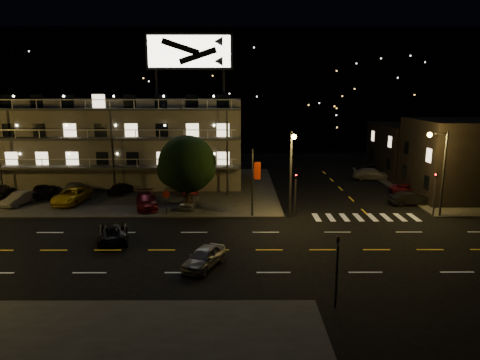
{
  "coord_description": "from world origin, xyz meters",
  "views": [
    {
      "loc": [
        3.7,
        -29.96,
        11.71
      ],
      "look_at": [
        3.86,
        8.0,
        3.62
      ],
      "focal_mm": 32.0,
      "sensor_mm": 36.0,
      "label": 1
    }
  ],
  "objects_px": {
    "lot_car_2": "(72,196)",
    "lot_car_7": "(75,188)",
    "lot_car_4": "(190,202)",
    "road_car_west": "(113,232)",
    "tree": "(186,166)",
    "road_car_east": "(204,257)",
    "side_car_0": "(411,199)"
  },
  "relations": [
    {
      "from": "lot_car_7",
      "to": "road_car_east",
      "type": "xyz_separation_m",
      "value": [
        15.97,
        -19.58,
        -0.19
      ]
    },
    {
      "from": "lot_car_4",
      "to": "road_car_east",
      "type": "bearing_deg",
      "value": -72.12
    },
    {
      "from": "lot_car_4",
      "to": "tree",
      "type": "bearing_deg",
      "value": -99.92
    },
    {
      "from": "side_car_0",
      "to": "road_car_east",
      "type": "xyz_separation_m",
      "value": [
        -20.04,
        -15.58,
        -0.0
      ]
    },
    {
      "from": "lot_car_2",
      "to": "lot_car_4",
      "type": "height_order",
      "value": "lot_car_2"
    },
    {
      "from": "tree",
      "to": "lot_car_4",
      "type": "distance_m",
      "value": 3.75
    },
    {
      "from": "road_car_west",
      "to": "tree",
      "type": "bearing_deg",
      "value": -135.78
    },
    {
      "from": "lot_car_4",
      "to": "road_car_west",
      "type": "xyz_separation_m",
      "value": [
        -5.09,
        -8.86,
        -0.08
      ]
    },
    {
      "from": "lot_car_7",
      "to": "road_car_east",
      "type": "relative_size",
      "value": 1.24
    },
    {
      "from": "lot_car_4",
      "to": "lot_car_7",
      "type": "distance_m",
      "value": 14.49
    },
    {
      "from": "tree",
      "to": "lot_car_4",
      "type": "bearing_deg",
      "value": 72.4
    },
    {
      "from": "tree",
      "to": "side_car_0",
      "type": "bearing_deg",
      "value": 4.89
    },
    {
      "from": "lot_car_2",
      "to": "lot_car_7",
      "type": "height_order",
      "value": "lot_car_2"
    },
    {
      "from": "tree",
      "to": "side_car_0",
      "type": "relative_size",
      "value": 1.75
    },
    {
      "from": "lot_car_2",
      "to": "road_car_east",
      "type": "distance_m",
      "value": 21.95
    },
    {
      "from": "side_car_0",
      "to": "lot_car_7",
      "type": "bearing_deg",
      "value": 79.92
    },
    {
      "from": "road_car_east",
      "to": "road_car_west",
      "type": "relative_size",
      "value": 0.82
    },
    {
      "from": "lot_car_4",
      "to": "road_car_east",
      "type": "height_order",
      "value": "lot_car_4"
    },
    {
      "from": "side_car_0",
      "to": "road_car_east",
      "type": "height_order",
      "value": "side_car_0"
    },
    {
      "from": "lot_car_4",
      "to": "road_car_west",
      "type": "bearing_deg",
      "value": -112.17
    },
    {
      "from": "tree",
      "to": "road_car_east",
      "type": "height_order",
      "value": "tree"
    },
    {
      "from": "lot_car_7",
      "to": "tree",
      "type": "bearing_deg",
      "value": 147.44
    },
    {
      "from": "road_car_east",
      "to": "lot_car_4",
      "type": "bearing_deg",
      "value": 124.91
    },
    {
      "from": "side_car_0",
      "to": "tree",
      "type": "bearing_deg",
      "value": 91.16
    },
    {
      "from": "road_car_east",
      "to": "road_car_west",
      "type": "height_order",
      "value": "road_car_east"
    },
    {
      "from": "road_car_east",
      "to": "lot_car_7",
      "type": "bearing_deg",
      "value": 153.91
    },
    {
      "from": "road_car_east",
      "to": "road_car_west",
      "type": "distance_m",
      "value": 9.27
    },
    {
      "from": "tree",
      "to": "side_car_0",
      "type": "xyz_separation_m",
      "value": [
        22.74,
        1.95,
        -3.79
      ]
    },
    {
      "from": "lot_car_2",
      "to": "road_car_east",
      "type": "xyz_separation_m",
      "value": [
        14.96,
        -16.07,
        -0.22
      ]
    },
    {
      "from": "lot_car_4",
      "to": "road_car_west",
      "type": "relative_size",
      "value": 0.73
    },
    {
      "from": "lot_car_2",
      "to": "side_car_0",
      "type": "bearing_deg",
      "value": 5.08
    },
    {
      "from": "lot_car_4",
      "to": "side_car_0",
      "type": "bearing_deg",
      "value": 11.36
    }
  ]
}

